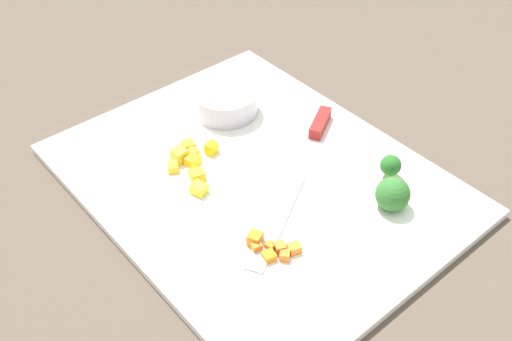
# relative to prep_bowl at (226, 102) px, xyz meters

# --- Properties ---
(ground_plane) EXTENTS (4.00, 4.00, 0.00)m
(ground_plane) POSITION_rel_prep_bowl_xyz_m (-0.14, 0.06, -0.03)
(ground_plane) COLOR brown
(cutting_board) EXTENTS (0.50, 0.40, 0.01)m
(cutting_board) POSITION_rel_prep_bowl_xyz_m (-0.14, 0.06, -0.02)
(cutting_board) COLOR white
(cutting_board) RESTS_ON ground_plane
(prep_bowl) EXTENTS (0.09, 0.09, 0.04)m
(prep_bowl) POSITION_rel_prep_bowl_xyz_m (0.00, 0.00, 0.00)
(prep_bowl) COLOR #BDB6C5
(prep_bowl) RESTS_ON cutting_board
(chef_knife) EXTENTS (0.17, 0.28, 0.02)m
(chef_knife) POSITION_rel_prep_bowl_xyz_m (-0.16, -0.01, -0.01)
(chef_knife) COLOR silver
(chef_knife) RESTS_ON cutting_board
(carrot_dice_0) EXTENTS (0.01, 0.01, 0.01)m
(carrot_dice_0) POSITION_rel_prep_bowl_xyz_m (-0.25, 0.13, -0.01)
(carrot_dice_0) COLOR orange
(carrot_dice_0) RESTS_ON cutting_board
(carrot_dice_1) EXTENTS (0.02, 0.02, 0.01)m
(carrot_dice_1) POSITION_rel_prep_bowl_xyz_m (-0.27, 0.12, -0.01)
(carrot_dice_1) COLOR orange
(carrot_dice_1) RESTS_ON cutting_board
(carrot_dice_2) EXTENTS (0.02, 0.02, 0.01)m
(carrot_dice_2) POSITION_rel_prep_bowl_xyz_m (-0.27, 0.11, -0.01)
(carrot_dice_2) COLOR orange
(carrot_dice_2) RESTS_ON cutting_board
(carrot_dice_3) EXTENTS (0.02, 0.02, 0.01)m
(carrot_dice_3) POSITION_rel_prep_bowl_xyz_m (-0.25, 0.14, -0.01)
(carrot_dice_3) COLOR orange
(carrot_dice_3) RESTS_ON cutting_board
(carrot_dice_4) EXTENTS (0.02, 0.02, 0.02)m
(carrot_dice_4) POSITION_rel_prep_bowl_xyz_m (-0.23, 0.14, -0.01)
(carrot_dice_4) COLOR orange
(carrot_dice_4) RESTS_ON cutting_board
(carrot_dice_5) EXTENTS (0.01, 0.01, 0.01)m
(carrot_dice_5) POSITION_rel_prep_bowl_xyz_m (-0.24, 0.14, -0.01)
(carrot_dice_5) COLOR orange
(carrot_dice_5) RESTS_ON cutting_board
(carrot_dice_6) EXTENTS (0.02, 0.02, 0.01)m
(carrot_dice_6) POSITION_rel_prep_bowl_xyz_m (-0.25, 0.12, -0.01)
(carrot_dice_6) COLOR orange
(carrot_dice_6) RESTS_ON cutting_board
(pepper_dice_0) EXTENTS (0.02, 0.02, 0.02)m
(pepper_dice_0) POSITION_rel_prep_bowl_xyz_m (-0.05, 0.12, -0.01)
(pepper_dice_0) COLOR yellow
(pepper_dice_0) RESTS_ON cutting_board
(pepper_dice_1) EXTENTS (0.02, 0.02, 0.01)m
(pepper_dice_1) POSITION_rel_prep_bowl_xyz_m (-0.06, 0.11, -0.01)
(pepper_dice_1) COLOR yellow
(pepper_dice_1) RESTS_ON cutting_board
(pepper_dice_2) EXTENTS (0.02, 0.02, 0.01)m
(pepper_dice_2) POSITION_rel_prep_bowl_xyz_m (-0.06, 0.14, -0.01)
(pepper_dice_2) COLOR yellow
(pepper_dice_2) RESTS_ON cutting_board
(pepper_dice_3) EXTENTS (0.02, 0.02, 0.02)m
(pepper_dice_3) POSITION_rel_prep_bowl_xyz_m (-0.06, 0.07, -0.01)
(pepper_dice_3) COLOR yellow
(pepper_dice_3) RESTS_ON cutting_board
(pepper_dice_4) EXTENTS (0.02, 0.02, 0.01)m
(pepper_dice_4) POSITION_rel_prep_bowl_xyz_m (-0.04, 0.10, -0.01)
(pepper_dice_4) COLOR yellow
(pepper_dice_4) RESTS_ON cutting_board
(pepper_dice_5) EXTENTS (0.02, 0.02, 0.01)m
(pepper_dice_5) POSITION_rel_prep_bowl_xyz_m (-0.09, 0.12, -0.01)
(pepper_dice_5) COLOR yellow
(pepper_dice_5) RESTS_ON cutting_board
(pepper_dice_6) EXTENTS (0.02, 0.02, 0.01)m
(pepper_dice_6) POSITION_rel_prep_bowl_xyz_m (-0.05, 0.10, -0.01)
(pepper_dice_6) COLOR yellow
(pepper_dice_6) RESTS_ON cutting_board
(pepper_dice_7) EXTENTS (0.02, 0.02, 0.01)m
(pepper_dice_7) POSITION_rel_prep_bowl_xyz_m (-0.11, 0.13, -0.01)
(pepper_dice_7) COLOR yellow
(pepper_dice_7) RESTS_ON cutting_board
(broccoli_floret_0) EXTENTS (0.04, 0.04, 0.04)m
(broccoli_floret_0) POSITION_rel_prep_bowl_xyz_m (-0.29, -0.03, 0.00)
(broccoli_floret_0) COLOR #93C466
(broccoli_floret_0) RESTS_ON cutting_board
(broccoli_floret_1) EXTENTS (0.03, 0.03, 0.03)m
(broccoli_floret_1) POSITION_rel_prep_bowl_xyz_m (-0.25, -0.07, 0.00)
(broccoli_floret_1) COLOR #98AC66
(broccoli_floret_1) RESTS_ON cutting_board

